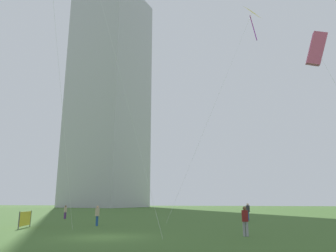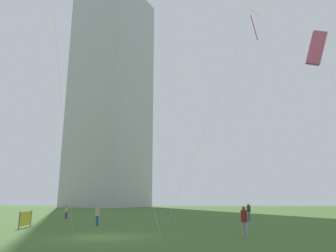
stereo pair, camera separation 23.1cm
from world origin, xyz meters
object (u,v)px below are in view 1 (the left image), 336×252
at_px(person_standing_3, 248,210).
at_px(event_banner, 25,219).
at_px(person_standing_0, 65,211).
at_px(person_standing_1, 245,219).
at_px(kite_flying_2, 252,14).
at_px(person_standing_2, 97,214).
at_px(distant_highrise_0, 109,96).
at_px(kite_flying_0, 316,49).

height_order(person_standing_3, event_banner, person_standing_3).
bearing_deg(person_standing_0, person_standing_1, -96.75).
distance_m(person_standing_0, kite_flying_2, 33.60).
height_order(kite_flying_2, event_banner, kite_flying_2).
relative_size(person_standing_1, person_standing_2, 1.04).
bearing_deg(person_standing_1, event_banner, -174.45).
distance_m(person_standing_0, person_standing_3, 21.89).
relative_size(person_standing_1, kite_flying_2, 0.07).
height_order(distant_highrise_0, event_banner, distant_highrise_0).
distance_m(person_standing_1, distant_highrise_0, 109.98).
relative_size(person_standing_0, kite_flying_0, 0.11).
xyz_separation_m(person_standing_1, person_standing_3, (0.09, 17.08, 0.06)).
relative_size(person_standing_2, kite_flying_0, 0.12).
xyz_separation_m(person_standing_1, kite_flying_0, (5.68, 2.27, 11.84)).
relative_size(kite_flying_2, distant_highrise_0, 0.31).
relative_size(person_standing_3, event_banner, 0.73).
relative_size(kite_flying_0, distant_highrise_0, 0.17).
bearing_deg(person_standing_0, person_standing_3, -56.74).
bearing_deg(person_standing_3, event_banner, 125.00).
bearing_deg(kite_flying_0, distant_highrise_0, 123.38).
xyz_separation_m(distant_highrise_0, event_banner, (33.46, -85.89, -41.77)).
relative_size(person_standing_2, event_banner, 0.67).
distance_m(kite_flying_0, event_banner, 26.18).
relative_size(person_standing_3, distant_highrise_0, 0.02).
distance_m(person_standing_1, kite_flying_2, 28.43).
distance_m(person_standing_0, distant_highrise_0, 89.05).
xyz_separation_m(person_standing_0, event_banner, (4.22, -12.76, -0.23)).
distance_m(person_standing_3, event_banner, 22.96).
distance_m(person_standing_2, distant_highrise_0, 100.10).
bearing_deg(distant_highrise_0, person_standing_2, -52.45).
distance_m(kite_flying_0, distant_highrise_0, 107.10).
xyz_separation_m(person_standing_2, kite_flying_2, (14.66, 10.01, 23.76)).
relative_size(person_standing_2, person_standing_3, 0.91).
distance_m(person_standing_2, person_standing_3, 17.21).
height_order(person_standing_1, kite_flying_0, kite_flying_0).
xyz_separation_m(kite_flying_0, event_banner, (-23.17, 0.06, -12.17)).
height_order(person_standing_0, event_banner, person_standing_0).
height_order(person_standing_0, kite_flying_2, kite_flying_2).
relative_size(person_standing_3, kite_flying_2, 0.07).
xyz_separation_m(person_standing_0, kite_flying_0, (27.40, -12.82, 11.95)).
bearing_deg(person_standing_1, person_standing_2, 169.52).
bearing_deg(event_banner, kite_flying_0, -0.14).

